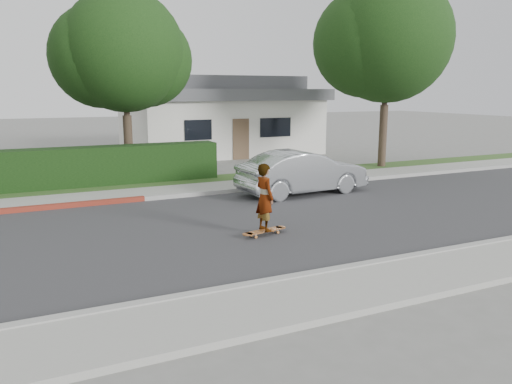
# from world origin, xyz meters

# --- Properties ---
(ground) EXTENTS (120.00, 120.00, 0.00)m
(ground) POSITION_xyz_m (0.00, 0.00, 0.00)
(ground) COLOR slate
(ground) RESTS_ON ground
(road) EXTENTS (60.00, 8.00, 0.01)m
(road) POSITION_xyz_m (0.00, 0.00, 0.01)
(road) COLOR #2D2D30
(road) RESTS_ON ground
(curb_near) EXTENTS (60.00, 0.20, 0.15)m
(curb_near) POSITION_xyz_m (0.00, -4.10, 0.07)
(curb_near) COLOR #9E9E99
(curb_near) RESTS_ON ground
(sidewalk_near) EXTENTS (60.00, 1.60, 0.12)m
(sidewalk_near) POSITION_xyz_m (0.00, -5.00, 0.06)
(sidewalk_near) COLOR gray
(sidewalk_near) RESTS_ON ground
(curb_far) EXTENTS (60.00, 0.20, 0.15)m
(curb_far) POSITION_xyz_m (0.00, 4.10, 0.07)
(curb_far) COLOR #9E9E99
(curb_far) RESTS_ON ground
(sidewalk_far) EXTENTS (60.00, 1.60, 0.12)m
(sidewalk_far) POSITION_xyz_m (0.00, 5.00, 0.06)
(sidewalk_far) COLOR gray
(sidewalk_far) RESTS_ON ground
(planting_strip) EXTENTS (60.00, 1.60, 0.10)m
(planting_strip) POSITION_xyz_m (0.00, 6.60, 0.05)
(planting_strip) COLOR #2D4C1E
(planting_strip) RESTS_ON ground
(hedge) EXTENTS (15.00, 1.00, 1.50)m
(hedge) POSITION_xyz_m (-3.00, 7.20, 0.75)
(hedge) COLOR black
(hedge) RESTS_ON ground
(tree_center) EXTENTS (5.66, 4.84, 7.44)m
(tree_center) POSITION_xyz_m (1.49, 9.19, 4.90)
(tree_center) COLOR #33261C
(tree_center) RESTS_ON ground
(tree_right) EXTENTS (6.32, 5.60, 8.56)m
(tree_right) POSITION_xyz_m (12.49, 6.69, 5.63)
(tree_right) COLOR #33261C
(tree_right) RESTS_ON ground
(house) EXTENTS (10.60, 8.60, 4.30)m
(house) POSITION_xyz_m (8.00, 16.00, 2.10)
(house) COLOR beige
(house) RESTS_ON ground
(skateboard) EXTENTS (1.30, 0.51, 0.12)m
(skateboard) POSITION_xyz_m (2.82, -1.08, 0.11)
(skateboard) COLOR #C27335
(skateboard) RESTS_ON ground
(skateboarder) EXTENTS (0.47, 0.65, 1.66)m
(skateboarder) POSITION_xyz_m (2.82, -1.08, 0.96)
(skateboarder) COLOR white
(skateboarder) RESTS_ON skateboard
(car_silver) EXTENTS (4.66, 1.91, 1.50)m
(car_silver) POSITION_xyz_m (6.23, 2.94, 0.75)
(car_silver) COLOR #ADB1B5
(car_silver) RESTS_ON ground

